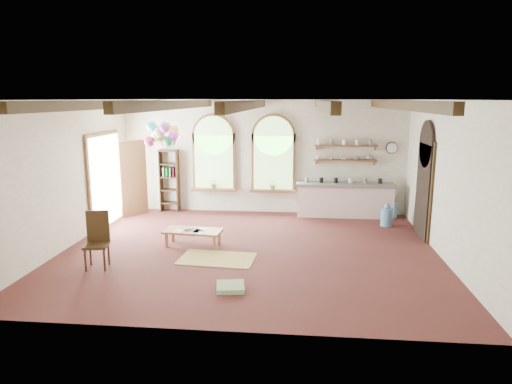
# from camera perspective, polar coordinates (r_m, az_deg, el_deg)

# --- Properties ---
(floor) EXTENTS (8.00, 8.00, 0.00)m
(floor) POSITION_cam_1_polar(r_m,az_deg,el_deg) (9.94, -0.83, -7.34)
(floor) COLOR #4F2220
(floor) RESTS_ON ground
(ceiling_beams) EXTENTS (6.20, 6.80, 0.18)m
(ceiling_beams) POSITION_cam_1_polar(r_m,az_deg,el_deg) (9.40, -0.89, 10.84)
(ceiling_beams) COLOR #392712
(ceiling_beams) RESTS_ON ceiling
(window_left) EXTENTS (1.30, 0.28, 2.20)m
(window_left) POSITION_cam_1_polar(r_m,az_deg,el_deg) (13.10, -5.28, 4.56)
(window_left) COLOR brown
(window_left) RESTS_ON floor
(window_right) EXTENTS (1.30, 0.28, 2.20)m
(window_right) POSITION_cam_1_polar(r_m,az_deg,el_deg) (12.89, 2.19, 4.49)
(window_right) COLOR brown
(window_right) RESTS_ON floor
(left_doorway) EXTENTS (0.10, 1.90, 2.50)m
(left_doorway) POSITION_cam_1_polar(r_m,az_deg,el_deg) (12.39, -18.34, 1.37)
(left_doorway) COLOR brown
(left_doorway) RESTS_ON floor
(right_doorway) EXTENTS (0.10, 1.30, 2.40)m
(right_doorway) POSITION_cam_1_polar(r_m,az_deg,el_deg) (11.42, 20.16, 0.15)
(right_doorway) COLOR black
(right_doorway) RESTS_ON floor
(kitchen_counter) EXTENTS (2.68, 0.62, 0.94)m
(kitchen_counter) POSITION_cam_1_polar(r_m,az_deg,el_deg) (12.89, 11.00, -0.93)
(kitchen_counter) COLOR beige
(kitchen_counter) RESTS_ON floor
(wall_shelf_lower) EXTENTS (1.70, 0.24, 0.04)m
(wall_shelf_lower) POSITION_cam_1_polar(r_m,az_deg,el_deg) (12.89, 11.11, 3.92)
(wall_shelf_lower) COLOR brown
(wall_shelf_lower) RESTS_ON wall_back
(wall_shelf_upper) EXTENTS (1.70, 0.24, 0.04)m
(wall_shelf_upper) POSITION_cam_1_polar(r_m,az_deg,el_deg) (12.84, 11.18, 5.68)
(wall_shelf_upper) COLOR brown
(wall_shelf_upper) RESTS_ON wall_back
(wall_clock) EXTENTS (0.32, 0.04, 0.32)m
(wall_clock) POSITION_cam_1_polar(r_m,az_deg,el_deg) (13.09, 16.61, 5.31)
(wall_clock) COLOR black
(wall_clock) RESTS_ON wall_back
(bookshelf) EXTENTS (0.53, 0.32, 1.80)m
(bookshelf) POSITION_cam_1_polar(r_m,az_deg,el_deg) (13.41, -10.77, 1.41)
(bookshelf) COLOR #392712
(bookshelf) RESTS_ON floor
(coffee_table) EXTENTS (1.32, 0.70, 0.36)m
(coffee_table) POSITION_cam_1_polar(r_m,az_deg,el_deg) (10.26, -7.89, -4.95)
(coffee_table) COLOR tan
(coffee_table) RESTS_ON floor
(side_chair) EXTENTS (0.50, 0.50, 1.10)m
(side_chair) POSITION_cam_1_polar(r_m,az_deg,el_deg) (9.41, -19.23, -7.08)
(side_chair) COLOR #392712
(side_chair) RESTS_ON floor
(floor_mat) EXTENTS (1.59, 1.05, 0.02)m
(floor_mat) POSITION_cam_1_polar(r_m,az_deg,el_deg) (9.47, -4.89, -8.30)
(floor_mat) COLOR tan
(floor_mat) RESTS_ON floor
(floor_cushion) EXTENTS (0.55, 0.55, 0.08)m
(floor_cushion) POSITION_cam_1_polar(r_m,az_deg,el_deg) (8.04, -3.22, -11.75)
(floor_cushion) COLOR gray
(floor_cushion) RESTS_ON floor
(water_jug_a) EXTENTS (0.29, 0.29, 0.56)m
(water_jug_a) POSITION_cam_1_polar(r_m,az_deg,el_deg) (13.14, 16.64, -2.02)
(water_jug_a) COLOR #558AB7
(water_jug_a) RESTS_ON floor
(water_jug_b) EXTENTS (0.31, 0.31, 0.60)m
(water_jug_b) POSITION_cam_1_polar(r_m,az_deg,el_deg) (12.22, 16.02, -2.91)
(water_jug_b) COLOR #558AB7
(water_jug_b) RESTS_ON floor
(balloon_cluster) EXTENTS (0.84, 0.94, 1.16)m
(balloon_cluster) POSITION_cam_1_polar(r_m,az_deg,el_deg) (11.85, -11.50, 7.06)
(balloon_cluster) COLOR silver
(balloon_cluster) RESTS_ON floor
(table_book) EXTENTS (0.29, 0.32, 0.02)m
(table_book) POSITION_cam_1_polar(r_m,az_deg,el_deg) (10.33, -9.16, -4.57)
(table_book) COLOR olive
(table_book) RESTS_ON coffee_table
(tablet) EXTENTS (0.24, 0.30, 0.01)m
(tablet) POSITION_cam_1_polar(r_m,az_deg,el_deg) (10.26, -8.03, -4.67)
(tablet) COLOR black
(tablet) RESTS_ON coffee_table
(potted_plant_left) EXTENTS (0.27, 0.23, 0.30)m
(potted_plant_left) POSITION_cam_1_polar(r_m,az_deg,el_deg) (13.11, -5.30, 1.11)
(potted_plant_left) COLOR #598C4C
(potted_plant_left) RESTS_ON window_left
(potted_plant_right) EXTENTS (0.27, 0.23, 0.30)m
(potted_plant_right) POSITION_cam_1_polar(r_m,az_deg,el_deg) (12.90, 2.14, 0.98)
(potted_plant_right) COLOR #598C4C
(potted_plant_right) RESTS_ON window_right
(shelf_cup_a) EXTENTS (0.12, 0.10, 0.10)m
(shelf_cup_a) POSITION_cam_1_polar(r_m,az_deg,el_deg) (12.83, 7.78, 4.30)
(shelf_cup_a) COLOR white
(shelf_cup_a) RESTS_ON wall_shelf_lower
(shelf_cup_b) EXTENTS (0.10, 0.10, 0.09)m
(shelf_cup_b) POSITION_cam_1_polar(r_m,az_deg,el_deg) (12.85, 9.34, 4.25)
(shelf_cup_b) COLOR beige
(shelf_cup_b) RESTS_ON wall_shelf_lower
(shelf_bowl_a) EXTENTS (0.22, 0.22, 0.05)m
(shelf_bowl_a) POSITION_cam_1_polar(r_m,az_deg,el_deg) (12.88, 10.89, 4.13)
(shelf_bowl_a) COLOR beige
(shelf_bowl_a) RESTS_ON wall_shelf_lower
(shelf_bowl_b) EXTENTS (0.20, 0.20, 0.06)m
(shelf_bowl_b) POSITION_cam_1_polar(r_m,az_deg,el_deg) (12.91, 12.45, 4.10)
(shelf_bowl_b) COLOR #8C664C
(shelf_bowl_b) RESTS_ON wall_shelf_lower
(shelf_vase) EXTENTS (0.18, 0.18, 0.19)m
(shelf_vase) POSITION_cam_1_polar(r_m,az_deg,el_deg) (12.95, 14.00, 4.34)
(shelf_vase) COLOR slate
(shelf_vase) RESTS_ON wall_shelf_lower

